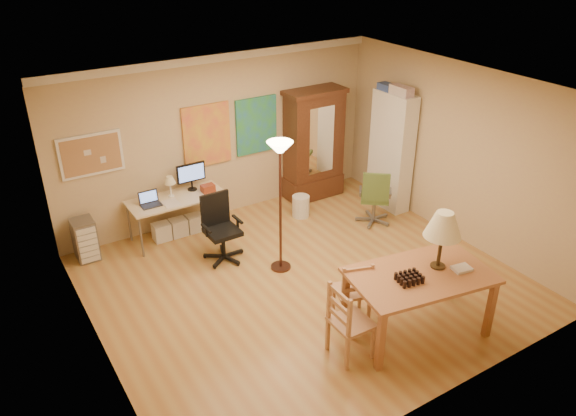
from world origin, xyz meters
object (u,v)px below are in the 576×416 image
office_chair_green (374,209)px  armoire (314,151)px  computer_desk (179,212)px  office_chair_black (222,242)px  dining_table (429,260)px  bookshelf (391,152)px

office_chair_green → armoire: armoire is taller
computer_desk → armoire: size_ratio=0.76×
office_chair_black → armoire: armoire is taller
computer_desk → office_chair_black: bearing=-74.7°
dining_table → office_chair_black: dining_table is taller
armoire → office_chair_black: bearing=-155.6°
computer_desk → office_chair_black: 1.03m
computer_desk → office_chair_black: size_ratio=1.49×
dining_table → bookshelf: 3.36m
dining_table → office_chair_green: (1.25, 2.40, -0.72)m
computer_desk → office_chair_black: (0.27, -0.98, -0.14)m
dining_table → armoire: (0.98, 3.80, -0.13)m
dining_table → armoire: bearing=75.5°
bookshelf → computer_desk: bearing=165.2°
computer_desk → armoire: (2.61, 0.08, 0.44)m
dining_table → bookshelf: bearing=56.1°
dining_table → office_chair_black: (-1.36, 2.73, -0.71)m
dining_table → armoire: 3.92m
bookshelf → office_chair_green: bearing=-148.5°
dining_table → armoire: armoire is taller
office_chair_green → computer_desk: bearing=155.4°
computer_desk → bookshelf: size_ratio=0.74×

